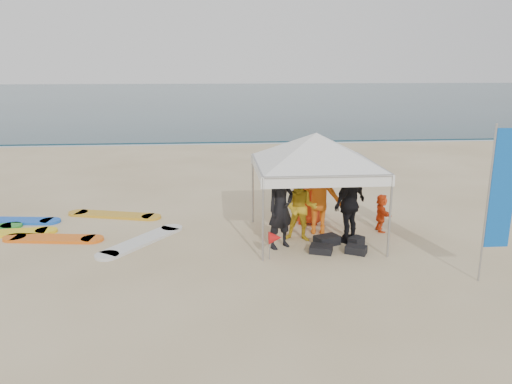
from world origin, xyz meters
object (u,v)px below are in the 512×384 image
Objects in this scene: person_orange_b at (309,190)px; surfboard_spread at (54,229)px; person_black_a at (281,208)px; feather_flag at (500,191)px; person_seated at (381,213)px; person_yellow at (301,208)px; person_orange_a at (319,196)px; marker_pennant at (275,238)px; canopy_tent at (316,133)px; person_black_b at (350,204)px.

surfboard_spread is at bearing 15.02° from person_orange_b.
feather_flag reaches higher than person_black_a.
person_orange_b reaches higher than person_seated.
person_black_a is 1.17× the size of person_yellow.
person_orange_a is 0.76m from person_orange_b.
marker_pennant is at bearing -24.05° from surfboard_spread.
person_black_a reaches higher than marker_pennant.
marker_pennant is at bearing -130.26° from canopy_tent.
feather_flag is (2.21, -2.46, 0.88)m from person_black_b.
canopy_tent reaches higher than person_black_b.
person_orange_b is 4.95m from feather_flag.
person_orange_a reaches higher than person_black_b.
person_black_a is at bearing 75.03° from person_orange_b.
person_black_b reaches higher than person_orange_b.
person_yellow is 0.26× the size of surfboard_spread.
surfboard_spread is at bearing -175.70° from person_yellow.
person_orange_a reaches higher than surfboard_spread.
surfboard_spread is (-5.65, 1.69, -0.91)m from person_black_a.
person_orange_a reaches higher than person_black_a.
person_seated is (2.72, 0.94, -0.46)m from person_black_a.
person_yellow is (0.54, 0.42, -0.14)m from person_black_a.
person_black_a reaches higher than person_black_b.
feather_flag is (2.80, -3.15, 0.86)m from person_orange_a.
person_black_a reaches higher than person_yellow.
canopy_tent is (0.36, 0.16, 1.78)m from person_yellow.
feather_flag is at bearing -22.18° from surfboard_spread.
person_orange_a is 1.02× the size of person_orange_b.
person_orange_a is at bearing 131.67° from feather_flag.
person_orange_a reaches higher than person_yellow.
feather_flag is at bearing 142.56° from person_orange_a.
person_yellow is 4.37m from feather_flag.
person_black_b is 2.19m from marker_pennant.
feather_flag is 4.56m from marker_pennant.
person_black_b is (0.59, -0.69, -0.02)m from person_orange_a.
person_seated is 0.16× the size of surfboard_spread.
feather_flag is at bearing -157.37° from person_seated.
person_black_b is at bearing 141.60° from person_orange_a.
person_black_a is 0.48× the size of canopy_tent.
person_yellow is 1.16m from person_black_b.
person_orange_b is 0.48× the size of canopy_tent.
person_yellow is 1.67× the size of person_seated.
person_orange_a is at bearing 62.48° from canopy_tent.
marker_pennant is at bearing -137.44° from person_black_a.
marker_pennant is 0.10× the size of surfboard_spread.
person_yellow is 0.77m from person_orange_a.
person_black_a is 2.98× the size of marker_pennant.
person_yellow is at bearing 6.73° from person_black_a.
canopy_tent is 1.27× the size of feather_flag.
person_orange_a is 1.02× the size of person_black_b.
person_yellow is 1.35m from person_orange_b.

